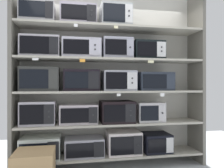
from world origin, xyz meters
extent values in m
cube|color=beige|center=(0.00, 0.25, 1.36)|extent=(2.95, 0.04, 2.72)
cube|color=#68645B|center=(-1.40, 0.00, 1.36)|extent=(0.05, 0.46, 2.72)
cube|color=#68645B|center=(1.40, 0.00, 1.36)|extent=(0.05, 0.46, 2.72)
cube|color=#ADA899|center=(0.00, 0.00, 0.18)|extent=(2.75, 0.46, 0.03)
cube|color=silver|center=(-1.04, 0.00, 0.34)|extent=(0.55, 0.40, 0.31)
cube|color=black|center=(-1.11, -0.21, 0.34)|extent=(0.36, 0.01, 0.22)
cube|color=black|center=(-0.85, -0.20, 0.34)|extent=(0.15, 0.01, 0.25)
cube|color=#9E9DAA|center=(-0.42, 0.00, 0.32)|extent=(0.57, 0.38, 0.27)
cube|color=black|center=(-0.49, -0.20, 0.32)|extent=(0.38, 0.01, 0.20)
cube|color=black|center=(-0.22, -0.19, 0.32)|extent=(0.15, 0.01, 0.21)
cube|color=silver|center=(0.17, 0.00, 0.36)|extent=(0.50, 0.39, 0.34)
cube|color=black|center=(0.11, -0.20, 0.36)|extent=(0.34, 0.01, 0.26)
cube|color=black|center=(0.35, -0.20, 0.36)|extent=(0.13, 0.01, 0.27)
cylinder|color=#262628|center=(0.35, -0.21, 0.36)|extent=(0.02, 0.01, 0.02)
cube|color=black|center=(0.70, 0.00, 0.33)|extent=(0.43, 0.38, 0.28)
cube|color=black|center=(0.65, -0.20, 0.33)|extent=(0.29, 0.01, 0.20)
cube|color=silver|center=(0.85, -0.20, 0.33)|extent=(0.12, 0.01, 0.22)
cube|color=#ADA899|center=(0.00, 0.00, 0.66)|extent=(2.75, 0.46, 0.03)
cube|color=#B8B3BF|center=(-1.07, 0.00, 0.84)|extent=(0.48, 0.32, 0.33)
cube|color=black|center=(-1.14, -0.17, 0.84)|extent=(0.31, 0.01, 0.27)
cube|color=black|center=(-0.91, -0.17, 0.84)|extent=(0.14, 0.01, 0.27)
cylinder|color=#262628|center=(-0.91, -0.18, 0.80)|extent=(0.02, 0.01, 0.02)
cylinder|color=#262628|center=(-0.91, -0.18, 0.88)|extent=(0.02, 0.01, 0.02)
cube|color=#BFB2B9|center=(-0.50, 0.00, 0.81)|extent=(0.55, 0.33, 0.28)
cube|color=black|center=(-0.56, -0.17, 0.81)|extent=(0.39, 0.01, 0.20)
cube|color=black|center=(-0.30, -0.17, 0.81)|extent=(0.12, 0.01, 0.22)
cylinder|color=#262628|center=(-0.30, -0.18, 0.81)|extent=(0.02, 0.01, 0.02)
cube|color=black|center=(0.07, 0.00, 0.83)|extent=(0.50, 0.41, 0.32)
cube|color=black|center=(0.00, -0.21, 0.83)|extent=(0.31, 0.01, 0.24)
cube|color=black|center=(0.23, -0.21, 0.83)|extent=(0.15, 0.01, 0.26)
cylinder|color=#262628|center=(0.23, -0.22, 0.80)|extent=(0.02, 0.01, 0.02)
cylinder|color=#262628|center=(0.23, -0.22, 0.87)|extent=(0.02, 0.01, 0.02)
cube|color=#BCB9BB|center=(0.59, 0.00, 0.82)|extent=(0.42, 0.37, 0.30)
cube|color=black|center=(0.53, -0.19, 0.82)|extent=(0.28, 0.01, 0.22)
cube|color=#BCB9BB|center=(0.73, -0.19, 0.82)|extent=(0.12, 0.01, 0.24)
cylinder|color=#262628|center=(0.73, -0.20, 0.82)|extent=(0.02, 0.01, 0.02)
cube|color=#ADA899|center=(0.00, 0.00, 1.14)|extent=(2.75, 0.46, 0.03)
cube|color=#333431|center=(-1.05, 0.00, 1.32)|extent=(0.53, 0.35, 0.34)
cube|color=black|center=(-1.10, -0.18, 1.32)|extent=(0.38, 0.01, 0.26)
cube|color=#333431|center=(-0.85, -0.18, 1.32)|extent=(0.12, 0.01, 0.27)
cube|color=black|center=(-0.46, 0.00, 1.31)|extent=(0.51, 0.33, 0.31)
cube|color=black|center=(-0.54, -0.17, 1.31)|extent=(0.33, 0.01, 0.23)
cube|color=black|center=(-0.29, -0.17, 1.31)|extent=(0.16, 0.01, 0.25)
cube|color=#9A9DA7|center=(0.10, 0.00, 1.30)|extent=(0.49, 0.37, 0.30)
cube|color=black|center=(0.03, -0.19, 1.30)|extent=(0.31, 0.01, 0.24)
cube|color=silver|center=(0.26, -0.19, 1.30)|extent=(0.15, 0.01, 0.24)
cylinder|color=#262628|center=(0.26, -0.20, 1.27)|extent=(0.02, 0.01, 0.02)
cylinder|color=#262628|center=(0.26, -0.20, 1.34)|extent=(0.02, 0.01, 0.02)
cube|color=#262D39|center=(0.68, 0.00, 1.29)|extent=(0.54, 0.38, 0.28)
cube|color=black|center=(0.61, -0.19, 1.29)|extent=(0.37, 0.01, 0.21)
cube|color=#262D39|center=(0.87, -0.19, 1.29)|extent=(0.13, 0.01, 0.22)
cube|color=white|center=(0.05, -0.24, 1.10)|extent=(0.06, 0.00, 0.04)
cube|color=white|center=(0.71, -0.24, 1.09)|extent=(0.06, 0.00, 0.05)
cube|color=#ADA899|center=(0.00, 0.00, 1.62)|extent=(2.75, 0.46, 0.03)
cube|color=#B7B3BD|center=(-1.04, 0.00, 1.78)|extent=(0.54, 0.32, 0.30)
cube|color=black|center=(-1.10, -0.17, 1.78)|extent=(0.38, 0.01, 0.24)
cube|color=black|center=(-0.85, -0.17, 1.78)|extent=(0.12, 0.01, 0.24)
cube|color=#B7B5C4|center=(-0.46, 0.00, 1.78)|extent=(0.56, 0.33, 0.28)
cube|color=black|center=(-0.54, -0.17, 1.78)|extent=(0.36, 0.01, 0.20)
cube|color=#B7B5C4|center=(-0.28, -0.17, 1.78)|extent=(0.17, 0.01, 0.23)
cylinder|color=#262628|center=(-0.28, -0.18, 1.74)|extent=(0.02, 0.01, 0.02)
cylinder|color=#262628|center=(-0.28, -0.18, 1.81)|extent=(0.02, 0.01, 0.02)
cube|color=#999AA9|center=(0.07, 0.00, 1.79)|extent=(0.45, 0.34, 0.31)
cube|color=black|center=(0.03, -0.18, 1.79)|extent=(0.32, 0.01, 0.22)
cube|color=#999AA9|center=(0.24, -0.18, 1.79)|extent=(0.10, 0.01, 0.25)
cylinder|color=#262628|center=(0.24, -0.18, 1.79)|extent=(0.02, 0.01, 0.02)
cube|color=black|center=(0.57, 0.00, 1.77)|extent=(0.47, 0.36, 0.28)
cube|color=black|center=(0.50, -0.19, 1.77)|extent=(0.30, 0.01, 0.21)
cube|color=silver|center=(0.72, -0.18, 1.77)|extent=(0.14, 0.01, 0.22)
cylinder|color=#262628|center=(0.72, -0.19, 1.74)|extent=(0.02, 0.01, 0.02)
cylinder|color=#262628|center=(0.72, -0.19, 1.80)|extent=(0.02, 0.01, 0.02)
cube|color=white|center=(-1.08, -0.24, 1.58)|extent=(0.08, 0.00, 0.03)
cube|color=orange|center=(-0.46, -0.24, 1.58)|extent=(0.08, 0.00, 0.04)
cube|color=beige|center=(0.53, -0.24, 1.58)|extent=(0.09, 0.00, 0.04)
cube|color=#ADA899|center=(0.00, 0.00, 2.10)|extent=(2.75, 0.46, 0.03)
cube|color=#A2A1A4|center=(-1.08, 0.00, 2.26)|extent=(0.47, 0.42, 0.29)
cube|color=black|center=(-1.13, -0.21, 2.26)|extent=(0.34, 0.01, 0.21)
cube|color=black|center=(-0.91, -0.21, 2.26)|extent=(0.10, 0.01, 0.23)
cube|color=#A39BAC|center=(-0.51, 0.00, 2.26)|extent=(0.52, 0.34, 0.29)
cube|color=black|center=(-0.57, -0.18, 2.26)|extent=(0.35, 0.01, 0.21)
cube|color=black|center=(-0.33, -0.18, 2.26)|extent=(0.13, 0.01, 0.23)
cylinder|color=#262628|center=(-0.33, -0.18, 2.23)|extent=(0.02, 0.01, 0.02)
cylinder|color=#262628|center=(-0.33, -0.18, 2.29)|extent=(0.02, 0.01, 0.02)
cube|color=#9EA4A7|center=(0.05, 0.00, 2.28)|extent=(0.46, 0.35, 0.34)
cube|color=black|center=(0.00, -0.18, 2.28)|extent=(0.32, 0.01, 0.26)
cube|color=silver|center=(0.22, -0.18, 2.28)|extent=(0.11, 0.01, 0.27)
cylinder|color=#262628|center=(0.22, -0.19, 2.24)|extent=(0.02, 0.01, 0.02)
cylinder|color=#262628|center=(0.22, -0.19, 2.32)|extent=(0.02, 0.01, 0.02)
cube|color=white|center=(-0.55, -0.24, 2.06)|extent=(0.05, 0.00, 0.04)
cube|color=beige|center=(0.01, -0.24, 2.06)|extent=(0.06, 0.00, 0.04)
camera|label=1|loc=(-0.61, -3.29, 1.25)|focal=35.34mm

